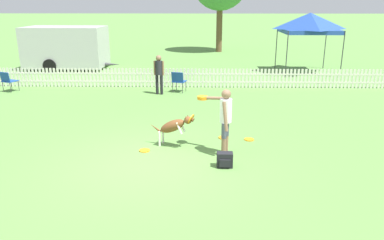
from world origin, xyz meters
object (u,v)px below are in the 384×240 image
object	(u,v)px
backpack_on_grass	(225,160)
handler_person	(224,114)
frisbee_near_handler	(144,150)
frisbee_near_dog	(223,138)
canopy_tent_main	(310,23)
folding_chair_blue_left	(178,80)
equipment_trailer	(66,47)
spectator_standing	(159,71)
leaping_dog	(174,126)
frisbee_midfield	(249,139)
folding_chair_center	(8,80)

from	to	relation	value
backpack_on_grass	handler_person	bearing A→B (deg)	89.81
frisbee_near_handler	frisbee_near_dog	distance (m)	2.19
canopy_tent_main	folding_chair_blue_left	bearing A→B (deg)	-143.67
handler_person	equipment_trailer	size ratio (longest dim) A/B	0.32
frisbee_near_handler	spectator_standing	bearing A→B (deg)	92.62
folding_chair_blue_left	equipment_trailer	distance (m)	8.44
frisbee_near_dog	folding_chair_blue_left	xyz separation A→B (m)	(-1.51, 5.29, 0.49)
canopy_tent_main	spectator_standing	xyz separation A→B (m)	(-7.02, -4.96, -1.57)
frisbee_near_dog	canopy_tent_main	xyz separation A→B (m)	(4.77, 9.91, 2.47)
handler_person	frisbee_near_dog	xyz separation A→B (m)	(0.07, 1.08, -0.98)
frisbee_near_dog	folding_chair_blue_left	bearing A→B (deg)	105.92
leaping_dog	frisbee_near_handler	bearing A→B (deg)	-45.53
frisbee_near_handler	equipment_trailer	bearing A→B (deg)	116.74
handler_person	equipment_trailer	world-z (taller)	equipment_trailer
canopy_tent_main	equipment_trailer	xyz separation A→B (m)	(-12.66, 0.86, -1.30)
leaping_dog	frisbee_midfield	world-z (taller)	leaping_dog
frisbee_midfield	equipment_trailer	size ratio (longest dim) A/B	0.05
folding_chair_center	canopy_tent_main	xyz separation A→B (m)	(13.13, 4.71, 1.99)
frisbee_near_dog	folding_chair_center	bearing A→B (deg)	148.11
frisbee_near_handler	equipment_trailer	distance (m)	13.19
frisbee_near_handler	frisbee_near_dog	size ratio (longest dim) A/B	1.00
frisbee_midfield	backpack_on_grass	distance (m)	1.88
frisbee_midfield	backpack_on_grass	world-z (taller)	backpack_on_grass
handler_person	backpack_on_grass	bearing A→B (deg)	-159.63
folding_chair_blue_left	folding_chair_center	bearing A→B (deg)	17.56
handler_person	frisbee_near_dog	size ratio (longest dim) A/B	6.13
frisbee_near_handler	folding_chair_blue_left	bearing A→B (deg)	85.75
leaping_dog	frisbee_near_handler	world-z (taller)	leaping_dog
folding_chair_center	equipment_trailer	bearing A→B (deg)	-72.36
equipment_trailer	canopy_tent_main	bearing A→B (deg)	-2.72
canopy_tent_main	spectator_standing	bearing A→B (deg)	-144.73
canopy_tent_main	folding_chair_center	bearing A→B (deg)	-160.27
frisbee_midfield	backpack_on_grass	xyz separation A→B (m)	(-0.74, -1.71, 0.15)
frisbee_near_dog	leaping_dog	bearing A→B (deg)	-153.06
folding_chair_center	canopy_tent_main	size ratio (longest dim) A/B	0.28
frisbee_near_handler	handler_person	bearing A→B (deg)	-3.68
leaping_dog	backpack_on_grass	size ratio (longest dim) A/B	3.44
frisbee_midfield	canopy_tent_main	distance (m)	11.12
handler_person	leaping_dog	size ratio (longest dim) A/B	1.32
canopy_tent_main	spectator_standing	world-z (taller)	canopy_tent_main
frisbee_near_handler	equipment_trailer	xyz separation A→B (m)	(-5.91, 11.73, 1.18)
frisbee_near_handler	folding_chair_center	world-z (taller)	folding_chair_center
frisbee_midfield	spectator_standing	bearing A→B (deg)	119.87
handler_person	equipment_trailer	bearing A→B (deg)	53.95
canopy_tent_main	equipment_trailer	bearing A→B (deg)	176.10
backpack_on_grass	equipment_trailer	distance (m)	14.87
handler_person	frisbee_midfield	distance (m)	1.56
backpack_on_grass	folding_chair_blue_left	bearing A→B (deg)	101.38
frisbee_midfield	spectator_standing	world-z (taller)	spectator_standing
handler_person	frisbee_midfield	bearing A→B (deg)	-17.23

